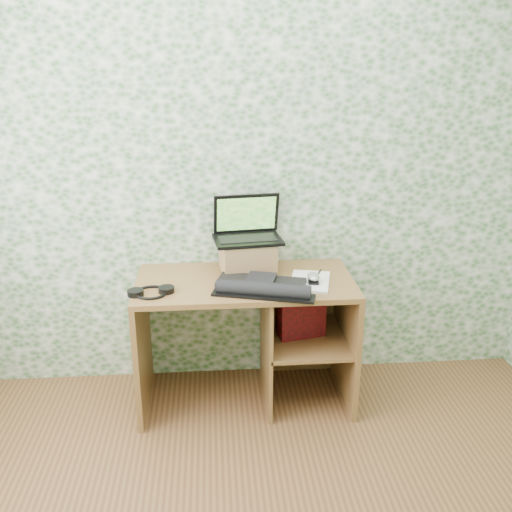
{
  "coord_description": "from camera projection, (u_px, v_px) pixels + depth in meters",
  "views": [
    {
      "loc": [
        -0.17,
        -1.46,
        1.94
      ],
      "look_at": [
        0.06,
        1.39,
        0.91
      ],
      "focal_mm": 40.0,
      "sensor_mm": 36.0,
      "label": 1
    }
  ],
  "objects": [
    {
      "name": "notepad",
      "position": [
        310.0,
        281.0,
        3.1
      ],
      "size": [
        0.27,
        0.33,
        0.01
      ],
      "primitive_type": "cube",
      "rotation": [
        0.0,
        0.0,
        -0.24
      ],
      "color": "white",
      "rests_on": "desk"
    },
    {
      "name": "laptop",
      "position": [
        247.0,
        229.0,
        3.23
      ],
      "size": [
        0.4,
        0.31,
        0.25
      ],
      "rotation": [
        0.0,
        0.0,
        0.12
      ],
      "color": "black",
      "rests_on": "riser"
    },
    {
      "name": "keyboard",
      "position": [
        262.0,
        286.0,
        2.99
      ],
      "size": [
        0.54,
        0.4,
        0.07
      ],
      "rotation": [
        0.0,
        0.0,
        -0.28
      ],
      "color": "black",
      "rests_on": "desk"
    },
    {
      "name": "wall_back",
      "position": [
        241.0,
        170.0,
        3.24
      ],
      "size": [
        3.5,
        0.0,
        3.5
      ],
      "primitive_type": "plane",
      "rotation": [
        1.57,
        0.0,
        0.0
      ],
      "color": "white",
      "rests_on": "ground"
    },
    {
      "name": "mouse",
      "position": [
        313.0,
        278.0,
        3.08
      ],
      "size": [
        0.08,
        0.12,
        0.04
      ],
      "primitive_type": "ellipsoid",
      "rotation": [
        0.0,
        0.0,
        -0.12
      ],
      "color": "#B7B7B9",
      "rests_on": "notepad"
    },
    {
      "name": "riser",
      "position": [
        248.0,
        256.0,
        3.25
      ],
      "size": [
        0.32,
        0.28,
        0.18
      ],
      "primitive_type": "cube",
      "rotation": [
        0.0,
        0.0,
        0.12
      ],
      "color": "olive",
      "rests_on": "desk"
    },
    {
      "name": "desk",
      "position": [
        259.0,
        321.0,
        3.26
      ],
      "size": [
        1.2,
        0.6,
        0.75
      ],
      "color": "brown",
      "rests_on": "floor"
    },
    {
      "name": "pen",
      "position": [
        318.0,
        274.0,
        3.18
      ],
      "size": [
        0.06,
        0.13,
        0.01
      ],
      "primitive_type": "cylinder",
      "rotation": [
        1.57,
        0.0,
        -0.43
      ],
      "color": "black",
      "rests_on": "notepad"
    },
    {
      "name": "headphones",
      "position": [
        151.0,
        292.0,
        2.96
      ],
      "size": [
        0.24,
        0.2,
        0.03
      ],
      "rotation": [
        0.0,
        0.0,
        0.18
      ],
      "color": "black",
      "rests_on": "desk"
    },
    {
      "name": "red_box",
      "position": [
        302.0,
        311.0,
        3.23
      ],
      "size": [
        0.28,
        0.14,
        0.32
      ],
      "primitive_type": "cube",
      "rotation": [
        0.0,
        0.0,
        0.22
      ],
      "color": "maroon",
      "rests_on": "desk"
    }
  ]
}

